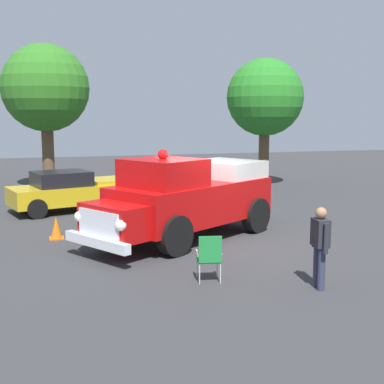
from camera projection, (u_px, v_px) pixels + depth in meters
ground_plane at (208, 240)px, 14.46m from camera, size 60.00×60.00×0.00m
vintage_fire_truck at (186, 197)px, 14.45m from camera, size 4.99×6.20×2.59m
classic_hot_rod at (71, 190)px, 18.78m from camera, size 2.98×4.70×1.46m
lawn_chair_near_truck at (245, 200)px, 17.55m from camera, size 0.67×0.67×1.02m
lawn_chair_spare at (209, 255)px, 10.77m from camera, size 0.58×0.59×1.02m
spectator_seated at (244, 198)px, 17.40m from camera, size 0.65×0.59×1.29m
spectator_standing at (320, 242)px, 10.33m from camera, size 0.65×0.31×1.68m
oak_tree_left at (46, 89)px, 23.87m from camera, size 4.04×4.04×6.71m
oak_tree_right at (265, 98)px, 24.76m from camera, size 3.69×3.69×6.14m
traffic_cone at (56, 228)px, 14.58m from camera, size 0.40×0.40×0.64m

